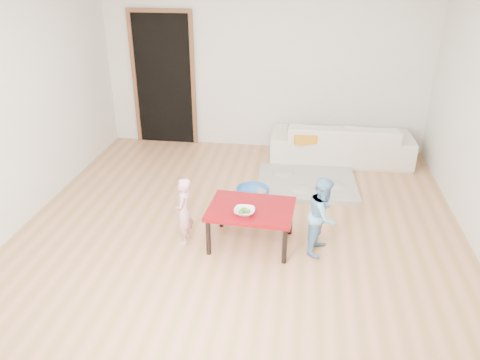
% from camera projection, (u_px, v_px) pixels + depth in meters
% --- Properties ---
extents(floor, '(5.00, 5.00, 0.01)m').
position_uv_depth(floor, '(242.00, 223.00, 5.46)').
color(floor, '#AC7F49').
rests_on(floor, ground).
extents(back_wall, '(5.00, 0.02, 2.60)m').
position_uv_depth(back_wall, '(265.00, 66.00, 7.13)').
color(back_wall, white).
rests_on(back_wall, floor).
extents(left_wall, '(0.02, 5.00, 2.60)m').
position_uv_depth(left_wall, '(21.00, 106.00, 5.21)').
color(left_wall, white).
rests_on(left_wall, floor).
extents(doorway, '(1.02, 0.08, 2.11)m').
position_uv_depth(doorway, '(164.00, 80.00, 7.43)').
color(doorway, brown).
rests_on(doorway, back_wall).
extents(sofa, '(2.09, 0.86, 0.61)m').
position_uv_depth(sofa, '(341.00, 141.00, 7.01)').
color(sofa, silver).
rests_on(sofa, floor).
extents(cushion, '(0.61, 0.58, 0.13)m').
position_uv_depth(cushion, '(308.00, 135.00, 6.79)').
color(cushion, orange).
rests_on(cushion, sofa).
extents(red_table, '(0.92, 0.72, 0.44)m').
position_uv_depth(red_table, '(251.00, 226.00, 4.98)').
color(red_table, maroon).
rests_on(red_table, floor).
extents(bowl, '(0.21, 0.21, 0.05)m').
position_uv_depth(bowl, '(244.00, 211.00, 4.75)').
color(bowl, white).
rests_on(bowl, red_table).
extents(broccoli, '(0.12, 0.12, 0.06)m').
position_uv_depth(broccoli, '(244.00, 211.00, 4.75)').
color(broccoli, '#2D5919').
rests_on(broccoli, red_table).
extents(child_pink, '(0.19, 0.28, 0.75)m').
position_uv_depth(child_pink, '(184.00, 211.00, 4.94)').
color(child_pink, '#E36787').
rests_on(child_pink, floor).
extents(child_blue, '(0.42, 0.48, 0.84)m').
position_uv_depth(child_blue, '(323.00, 215.00, 4.78)').
color(child_blue, '#63B1E7').
rests_on(child_blue, floor).
extents(basin, '(0.42, 0.42, 0.13)m').
position_uv_depth(basin, '(252.00, 193.00, 6.01)').
color(basin, '#3274BD').
rests_on(basin, floor).
extents(blanket, '(1.37, 1.16, 0.07)m').
position_uv_depth(blanket, '(307.00, 183.00, 6.34)').
color(blanket, '#ADA899').
rests_on(blanket, floor).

